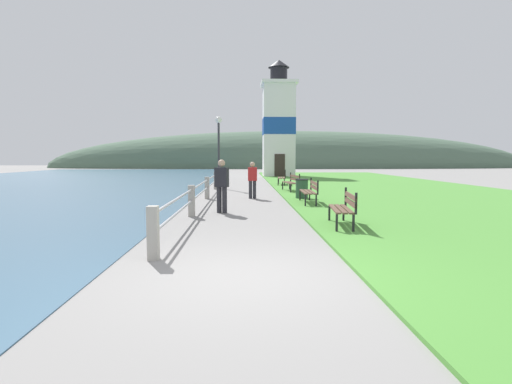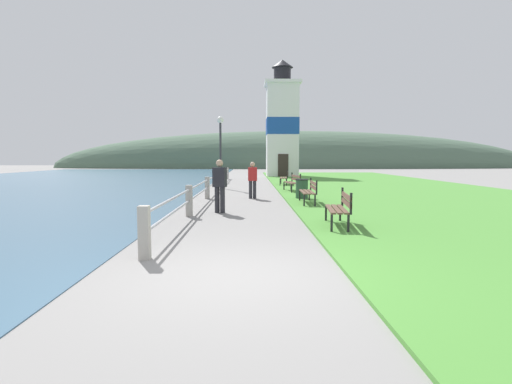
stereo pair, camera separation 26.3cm
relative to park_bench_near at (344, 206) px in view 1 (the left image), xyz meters
The scene contains 13 objects.
ground_plane 4.64m from the park_bench_near, 121.87° to the right, with size 160.00×160.00×0.00m, color gray.
grass_verge 12.42m from the park_bench_near, 65.15° to the left, with size 12.00×45.52×0.06m.
seawall_railing 10.28m from the park_bench_near, 112.76° to the left, with size 0.18×24.97×0.92m.
park_bench_near is the anchor object (origin of this frame).
park_bench_midway 4.82m from the park_bench_near, 90.39° to the left, with size 0.54×1.87×0.94m.
park_bench_far 10.07m from the park_bench_near, 90.36° to the left, with size 0.70×1.79×0.94m.
park_bench_by_lighthouse 14.76m from the park_bench_near, 90.21° to the left, with size 0.66×1.87×0.94m.
lighthouse 26.44m from the park_bench_near, 88.58° to the left, with size 3.14×3.14×10.24m.
person_strolling 7.32m from the park_bench_near, 106.59° to the left, with size 0.37×0.20×1.53m.
person_by_railing 4.19m from the park_bench_near, 138.71° to the left, with size 0.45×0.34×1.65m.
trash_bin 6.59m from the park_bench_near, 90.70° to the left, with size 0.54×0.54×0.84m.
lamp_post 13.38m from the park_bench_near, 106.87° to the left, with size 0.36×0.36×3.96m.
distant_hillside 56.71m from the park_bench_near, 84.37° to the left, with size 80.00×16.00×12.00m.
Camera 1 is at (-0.02, -5.67, 1.73)m, focal length 28.00 mm.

